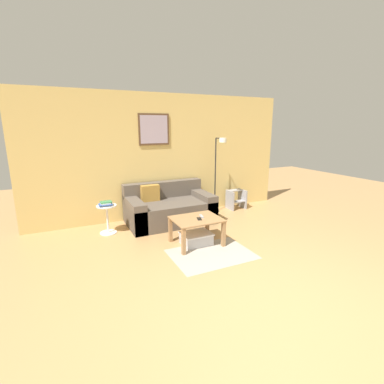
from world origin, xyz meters
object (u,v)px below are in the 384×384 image
couch (169,209)px  storage_bin (196,238)px  coffee_table (196,223)px  side_table (107,217)px  book_stack (106,204)px  step_stool (236,199)px  floor_lamp (219,167)px  remote_control (201,216)px  cell_phone (199,219)px

couch → storage_bin: (0.01, -1.21, -0.18)m
couch → coffee_table: size_ratio=2.16×
coffee_table → side_table: (-1.24, 1.12, -0.04)m
book_stack → step_stool: (2.99, 0.31, -0.33)m
floor_lamp → book_stack: floor_lamp is taller
floor_lamp → remote_control: bearing=-130.2°
storage_bin → book_stack: book_stack is taller
couch → step_stool: 1.77m
couch → side_table: 1.22m
couch → side_table: (-1.22, -0.08, 0.04)m
side_table → step_stool: bearing=5.6°
floor_lamp → cell_phone: (-1.14, -1.34, -0.60)m
floor_lamp → storage_bin: bearing=-132.2°
book_stack → cell_phone: size_ratio=1.72×
floor_lamp → step_stool: bearing=11.5°
side_table → cell_phone: 1.72m
couch → storage_bin: size_ratio=3.43×
remote_control → cell_phone: remote_control is taller
coffee_table → remote_control: remote_control is taller
floor_lamp → side_table: size_ratio=3.16×
remote_control → book_stack: bearing=154.2°
side_table → step_stool: 2.99m
couch → remote_control: (0.13, -1.17, 0.17)m
floor_lamp → book_stack: 2.48m
coffee_table → floor_lamp: floor_lamp is taller
book_stack → step_stool: bearing=5.9°
couch → book_stack: (-1.23, -0.10, 0.28)m
couch → coffee_table: 1.20m
book_stack → side_table: bearing=52.8°
cell_phone → couch: bearing=108.8°
couch → floor_lamp: floor_lamp is taller
couch → coffee_table: couch is taller
book_stack → couch: bearing=4.8°
storage_bin → floor_lamp: floor_lamp is taller
book_stack → step_stool: 3.03m
storage_bin → floor_lamp: 1.99m
side_table → book_stack: size_ratio=2.18×
side_table → cell_phone: side_table is taller
cell_phone → side_table: bearing=154.1°
coffee_table → storage_bin: bearing=-131.4°
couch → remote_control: 1.19m
cell_phone → step_stool: (1.71, 1.45, -0.21)m
step_stool → couch: bearing=-173.4°
cell_phone → remote_control: bearing=61.5°
coffee_table → book_stack: 1.68m
storage_bin → step_stool: 2.25m
side_table → floor_lamp: bearing=4.1°
coffee_table → book_stack: bearing=138.7°
storage_bin → floor_lamp: (1.18, 1.30, 0.95)m
remote_control → side_table: bearing=153.5°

